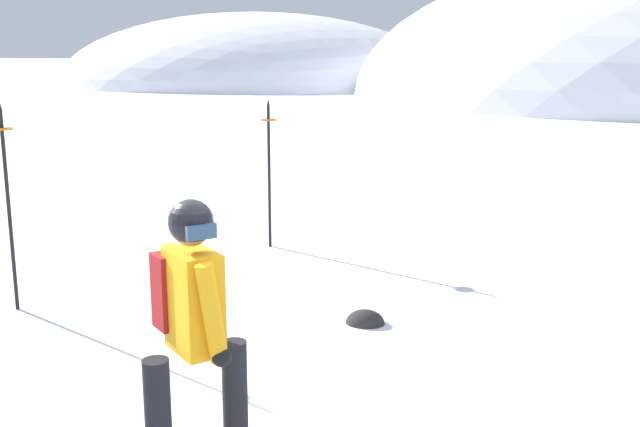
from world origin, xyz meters
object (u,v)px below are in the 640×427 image
at_px(snowboarder_main, 193,336).
at_px(piste_marker_far, 8,194).
at_px(rock_dark, 365,323).
at_px(piste_marker_near, 269,163).

distance_m(snowboarder_main, piste_marker_far, 3.81).
xyz_separation_m(snowboarder_main, rock_dark, (0.50, 2.86, -0.92)).
bearing_deg(snowboarder_main, piste_marker_far, 139.49).
bearing_deg(piste_marker_near, rock_dark, -56.11).
xyz_separation_m(piste_marker_near, piste_marker_far, (-1.72, -2.89, 0.08)).
bearing_deg(piste_marker_far, rock_dark, 6.54).
height_order(piste_marker_far, rock_dark, piste_marker_far).
bearing_deg(rock_dark, piste_marker_far, -173.46).
xyz_separation_m(piste_marker_near, rock_dark, (1.68, -2.50, -1.08)).
bearing_deg(rock_dark, snowboarder_main, -99.94).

